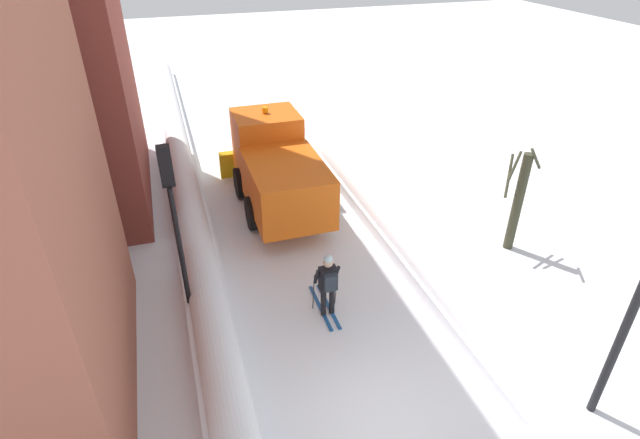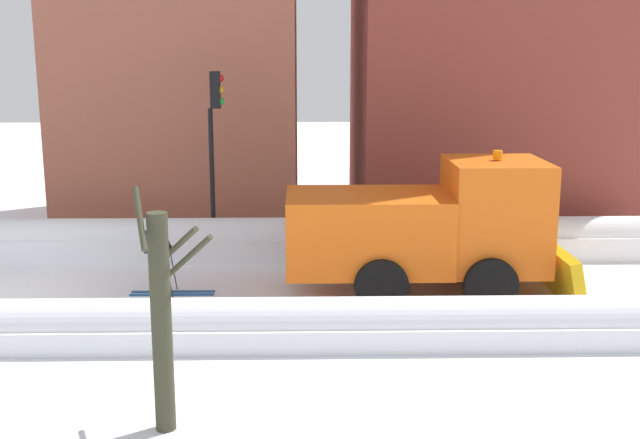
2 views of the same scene
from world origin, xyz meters
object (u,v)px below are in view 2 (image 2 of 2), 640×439
traffic_light_pole (215,128)px  bare_tree_near (162,317)px  plow_truck (429,227)px  skier (159,249)px

traffic_light_pole → bare_tree_near: (9.47, 0.28, -1.61)m
plow_truck → skier: bearing=-91.3°
traffic_light_pole → bare_tree_near: bearing=1.7°
skier → traffic_light_pole: size_ratio=0.39×
plow_truck → traffic_light_pole: 6.20m
plow_truck → traffic_light_pole: (-3.42, -4.86, 1.76)m
bare_tree_near → skier: bearing=-169.2°
plow_truck → traffic_light_pole: bearing=-125.2°
traffic_light_pole → plow_truck: bearing=54.8°
plow_truck → traffic_light_pole: traffic_light_pole is taller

